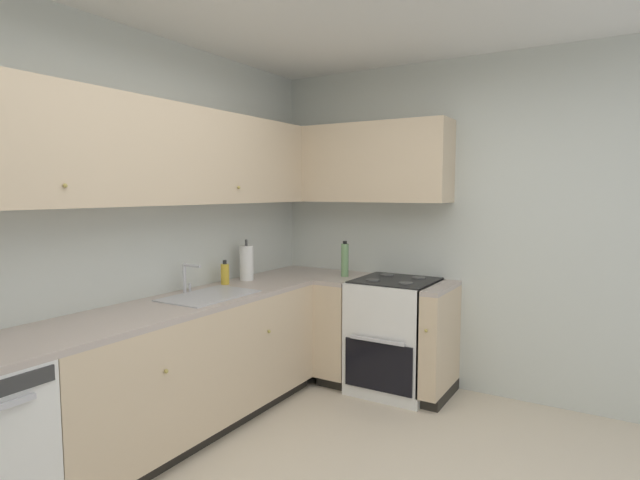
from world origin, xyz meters
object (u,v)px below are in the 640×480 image
Objects in this scene: oven_range at (395,334)px; paper_towel_roll at (246,263)px; soap_bottle at (225,274)px; oil_bottle at (345,260)px.

paper_towel_roll reaches higher than oven_range.
soap_bottle is 0.62× the size of oil_bottle.
soap_bottle is at bearing 127.44° from oven_range.
soap_bottle is at bearing 142.42° from oil_bottle.
paper_towel_roll is at bearing -4.87° from soap_bottle.
oil_bottle is (0.56, -0.59, 0.00)m from paper_towel_roll.
oil_bottle is (0.79, -0.61, 0.06)m from soap_bottle.
paper_towel_roll reaches higher than oil_bottle.
oven_range is 3.09× the size of paper_towel_roll.
soap_bottle is 0.24m from paper_towel_roll.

